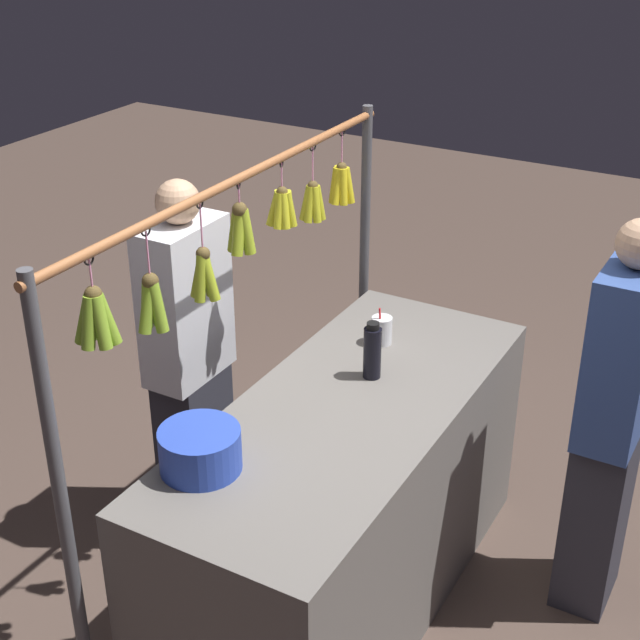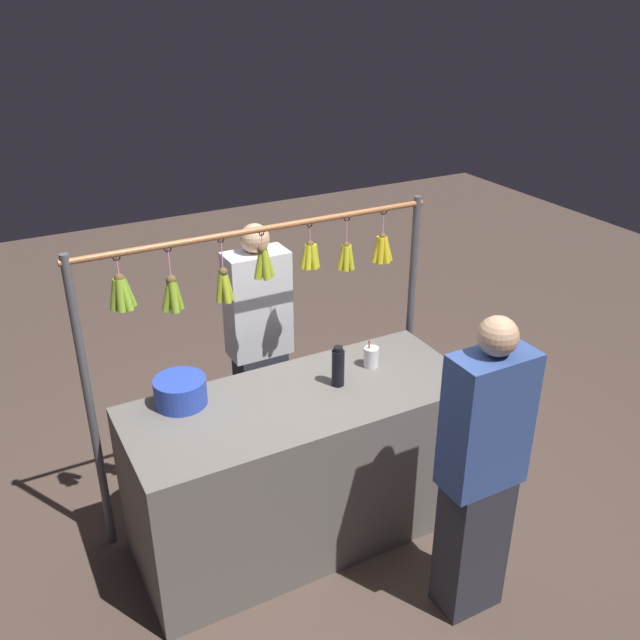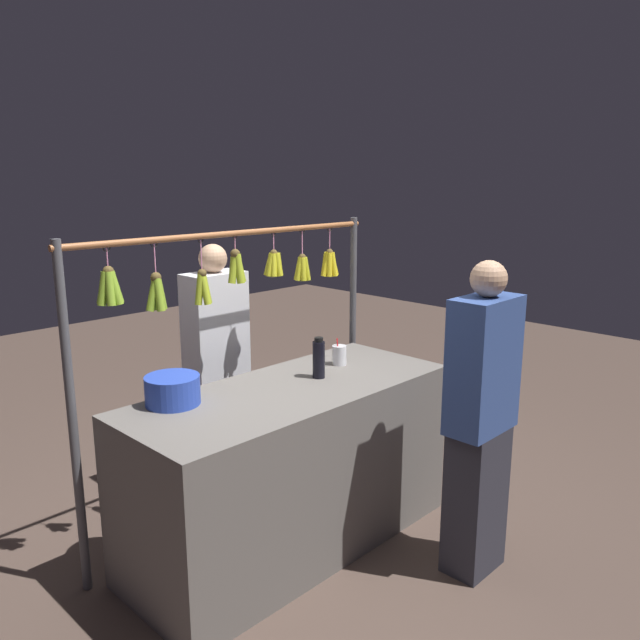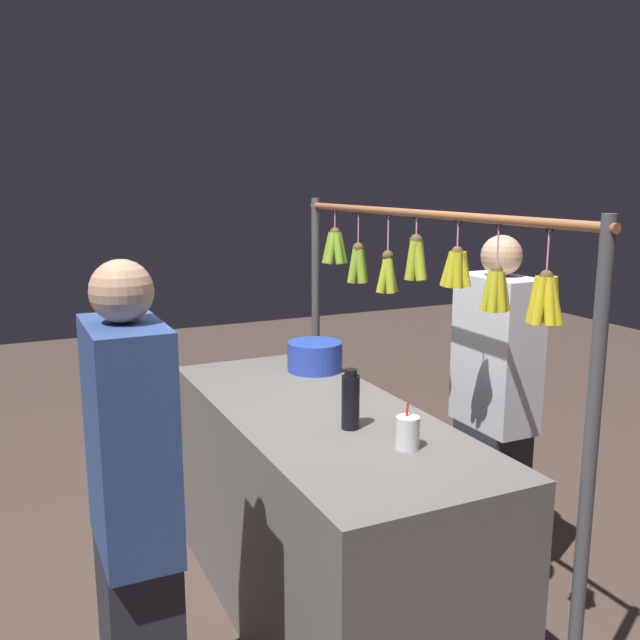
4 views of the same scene
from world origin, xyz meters
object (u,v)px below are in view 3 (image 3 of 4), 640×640
Objects in this scene: water_bottle at (319,359)px; vendor_person at (217,373)px; customer_person at (480,424)px; blue_bucket at (173,390)px; drink_cup at (339,355)px.

water_bottle is 0.81m from vendor_person.
water_bottle is 0.14× the size of customer_person.
blue_bucket is 0.89m from vendor_person.
drink_cup is at bearing -89.18° from customer_person.
blue_bucket is at bearing -7.23° from drink_cup.
customer_person is at bearing 134.91° from blue_bucket.
water_bottle is 0.86× the size of blue_bucket.
customer_person is (-1.06, 1.07, -0.18)m from blue_bucket.
drink_cup is at bearing 172.77° from blue_bucket.
drink_cup is 0.10× the size of customer_person.
water_bottle is 0.92m from customer_person.
vendor_person reaches higher than blue_bucket.
blue_bucket is (0.79, -0.22, -0.04)m from water_bottle.
customer_person is (-0.01, 0.93, -0.17)m from drink_cup.
customer_person reaches higher than water_bottle.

